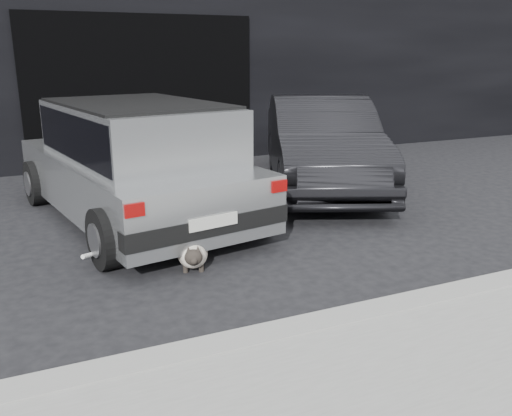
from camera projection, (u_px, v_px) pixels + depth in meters
name	position (u px, v px, depth m)	size (l,w,h in m)	color
ground	(141.00, 239.00, 5.92)	(80.00, 80.00, 0.00)	black
building_facade	(117.00, 25.00, 10.88)	(34.00, 4.00, 5.00)	black
garage_opening	(143.00, 92.00, 9.45)	(4.00, 0.10, 2.60)	black
curb	(352.00, 320.00, 4.01)	(18.00, 0.25, 0.12)	gray
sidewalk	(476.00, 416.00, 2.96)	(18.00, 2.20, 0.11)	gray
silver_hatchback	(135.00, 157.00, 6.39)	(2.44, 4.11, 1.43)	#A3A6A8
second_car	(321.00, 143.00, 8.01)	(1.42, 4.06, 1.34)	black
cat_siamese	(193.00, 254.00, 5.11)	(0.43, 0.85, 0.30)	beige
cat_white	(125.00, 238.00, 5.37)	(0.79, 0.53, 0.41)	white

